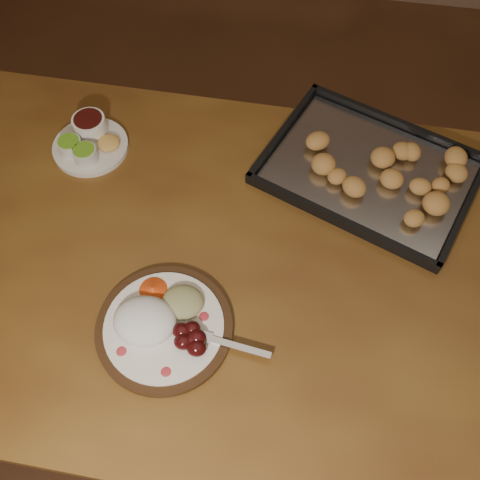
# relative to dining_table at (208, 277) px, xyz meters

# --- Properties ---
(ground) EXTENTS (4.00, 4.00, 0.00)m
(ground) POSITION_rel_dining_table_xyz_m (0.29, 0.05, -0.65)
(ground) COLOR brown
(ground) RESTS_ON ground
(dining_table) EXTENTS (1.51, 0.92, 0.75)m
(dining_table) POSITION_rel_dining_table_xyz_m (0.00, 0.00, 0.00)
(dining_table) COLOR brown
(dining_table) RESTS_ON ground
(dinner_plate) EXTENTS (0.34, 0.26, 0.06)m
(dinner_plate) POSITION_rel_dining_table_xyz_m (-0.05, -0.17, 0.12)
(dinner_plate) COLOR #331D0E
(dinner_plate) RESTS_ON dining_table
(condiment_saucer) EXTENTS (0.18, 0.18, 0.06)m
(condiment_saucer) POSITION_rel_dining_table_xyz_m (-0.33, 0.24, 0.12)
(condiment_saucer) COLOR silver
(condiment_saucer) RESTS_ON dining_table
(baking_tray) EXTENTS (0.55, 0.48, 0.05)m
(baking_tray) POSITION_rel_dining_table_xyz_m (0.32, 0.27, 0.11)
(baking_tray) COLOR black
(baking_tray) RESTS_ON dining_table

